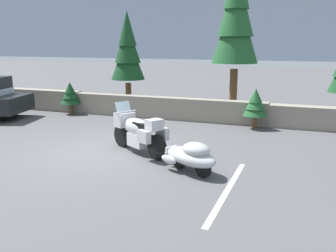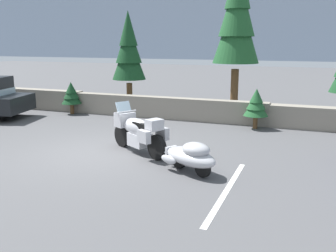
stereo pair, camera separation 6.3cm
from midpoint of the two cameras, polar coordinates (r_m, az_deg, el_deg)
ground_plane at (r=10.78m, az=-10.02°, el=-3.84°), size 80.00×80.00×0.00m
stone_guard_wall at (r=15.21m, az=-0.44°, el=2.74°), size 24.00×0.58×0.90m
distant_ridgeline at (r=104.23m, az=18.57°, el=14.59°), size 240.00×80.00×16.00m
touring_motorcycle at (r=10.44m, az=-4.28°, el=-0.69°), size 2.07×1.42×1.33m
car_shaped_trailer at (r=8.89m, az=3.61°, el=-4.44°), size 2.09×1.42×0.76m
pine_tree_tall at (r=16.33m, az=10.40°, el=16.07°), size 1.90×1.90×6.51m
pine_tree_secondary at (r=16.69m, az=-5.80°, el=11.34°), size 1.44×1.44×4.29m
pine_sapling_near at (r=16.60m, az=-14.13°, el=4.65°), size 0.84×0.84×1.35m
pine_sapling_farther at (r=13.64m, az=13.15°, el=3.26°), size 0.85×0.85×1.42m
parking_stripe_marker at (r=8.07m, az=9.00°, el=-9.43°), size 0.12×3.60×0.01m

